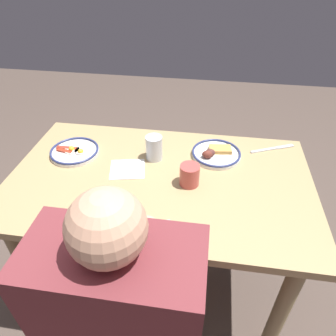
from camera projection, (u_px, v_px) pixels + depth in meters
ground_plane at (162, 277)px, 1.76m from camera, size 6.00×6.00×0.00m
dining_table at (160, 197)px, 1.38m from camera, size 1.29×0.77×0.75m
plate_near_main at (75, 151)px, 1.44m from camera, size 0.23×0.23×0.04m
plate_center_pancakes at (216, 153)px, 1.42m from camera, size 0.23×0.23×0.05m
coffee_mug at (189, 174)px, 1.25m from camera, size 0.08×0.11×0.09m
drinking_glass at (154, 149)px, 1.39m from camera, size 0.08×0.08×0.11m
paper_napkin at (127, 169)px, 1.35m from camera, size 0.18×0.17×0.00m
fork_near at (146, 225)px, 1.09m from camera, size 0.18×0.07×0.01m
butter_knife at (272, 149)px, 1.48m from camera, size 0.21×0.11×0.01m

